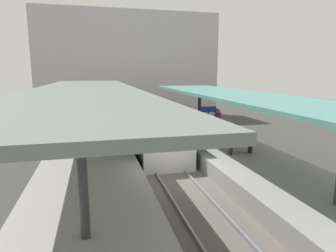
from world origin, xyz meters
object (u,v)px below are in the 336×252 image
platform_bench (240,144)px  passenger_near_bench (217,120)px  commuter_train (147,122)px  passenger_mid_platform (218,122)px  platform_sign (208,117)px

platform_bench → passenger_near_bench: 5.44m
commuter_train → passenger_mid_platform: bearing=-28.2°
passenger_near_bench → passenger_mid_platform: (-0.41, -1.25, 0.06)m
passenger_mid_platform → commuter_train: bearing=151.8°
commuter_train → passenger_mid_platform: size_ratio=7.26×
passenger_near_bench → passenger_mid_platform: size_ratio=0.94×
platform_bench → platform_sign: (-0.98, 1.96, 1.16)m
passenger_near_bench → passenger_mid_platform: bearing=-108.2°
platform_bench → platform_sign: 2.48m
commuter_train → platform_sign: (2.68, -4.40, 0.90)m
platform_sign → passenger_near_bench: size_ratio=1.34×
platform_bench → passenger_mid_platform: bearing=81.7°
platform_bench → passenger_mid_platform: 4.14m
passenger_near_bench → platform_sign: bearing=-120.5°
platform_bench → passenger_near_bench: passenger_near_bench is taller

